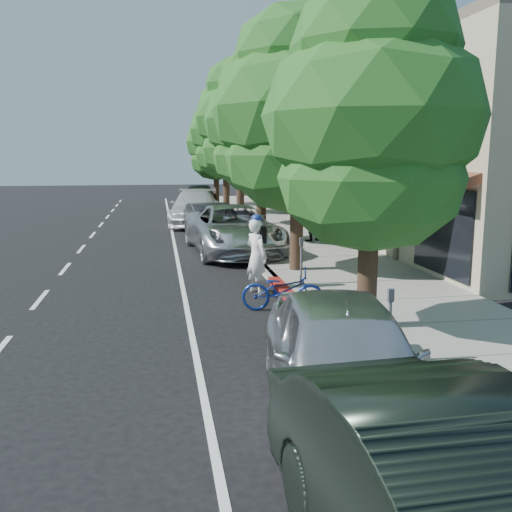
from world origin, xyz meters
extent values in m
plane|color=black|center=(0.00, 0.00, 0.00)|extent=(120.00, 120.00, 0.00)
cube|color=gray|center=(2.30, 8.00, 0.07)|extent=(4.60, 56.00, 0.15)
cube|color=#9E998E|center=(0.00, 8.00, 0.07)|extent=(0.30, 56.00, 0.15)
cube|color=maroon|center=(0.00, 1.00, 0.07)|extent=(0.32, 4.00, 0.15)
cube|color=#B5A88B|center=(9.60, 18.00, 3.50)|extent=(10.00, 36.00, 7.00)
cylinder|color=black|center=(0.90, -2.00, 1.22)|extent=(0.40, 0.40, 2.45)
ellipsoid|color=#215319|center=(0.90, -2.00, 3.15)|extent=(3.68, 3.68, 2.94)
ellipsoid|color=#215319|center=(0.90, -2.00, 4.33)|extent=(4.33, 4.33, 3.46)
ellipsoid|color=#215319|center=(0.90, -2.00, 5.59)|extent=(3.24, 3.24, 2.60)
cylinder|color=black|center=(0.90, 4.00, 1.39)|extent=(0.40, 0.40, 2.78)
ellipsoid|color=#215319|center=(0.90, 4.00, 3.58)|extent=(4.37, 4.37, 3.50)
ellipsoid|color=#215319|center=(0.90, 4.00, 4.93)|extent=(5.15, 5.15, 4.12)
ellipsoid|color=#215319|center=(0.90, 4.00, 6.36)|extent=(3.86, 3.86, 3.09)
cylinder|color=black|center=(0.90, 10.00, 1.40)|extent=(0.40, 0.40, 2.80)
ellipsoid|color=#215319|center=(0.90, 10.00, 3.60)|extent=(3.96, 3.96, 3.17)
ellipsoid|color=#215319|center=(0.90, 10.00, 4.96)|extent=(4.66, 4.66, 3.73)
ellipsoid|color=#215319|center=(0.90, 10.00, 6.39)|extent=(3.50, 3.50, 2.80)
cylinder|color=black|center=(0.90, 16.00, 1.53)|extent=(0.40, 0.40, 3.07)
ellipsoid|color=#215319|center=(0.90, 16.00, 3.94)|extent=(3.90, 3.90, 3.12)
ellipsoid|color=#215319|center=(0.90, 16.00, 5.43)|extent=(4.58, 4.58, 3.67)
ellipsoid|color=#215319|center=(0.90, 16.00, 7.01)|extent=(3.44, 3.44, 2.75)
cylinder|color=black|center=(0.90, 22.00, 1.44)|extent=(0.40, 0.40, 2.88)
ellipsoid|color=#215319|center=(0.90, 22.00, 3.70)|extent=(3.80, 3.80, 3.04)
ellipsoid|color=#215319|center=(0.90, 22.00, 5.10)|extent=(4.47, 4.47, 3.58)
ellipsoid|color=#215319|center=(0.90, 22.00, 6.58)|extent=(3.35, 3.35, 2.68)
cylinder|color=black|center=(0.90, 28.00, 1.28)|extent=(0.40, 0.40, 2.56)
ellipsoid|color=#215319|center=(0.90, 28.00, 3.30)|extent=(3.68, 3.68, 2.94)
ellipsoid|color=#215319|center=(0.90, 28.00, 4.54)|extent=(4.32, 4.32, 3.46)
ellipsoid|color=#215319|center=(0.90, 28.00, 5.86)|extent=(3.24, 3.24, 2.59)
imported|color=white|center=(-0.70, 1.83, 0.98)|extent=(0.76, 0.85, 1.96)
imported|color=navy|center=(-0.40, -0.06, 0.50)|extent=(2.02, 1.10, 1.01)
imported|color=silver|center=(-0.50, 8.00, 0.88)|extent=(3.40, 6.57, 1.77)
imported|color=black|center=(-1.03, 11.69, 0.77)|extent=(2.12, 4.82, 1.54)
imported|color=silver|center=(-1.30, 17.24, 0.89)|extent=(3.15, 6.34, 1.77)
imported|color=black|center=(-0.50, 26.13, 0.87)|extent=(2.70, 5.33, 1.74)
imported|color=silver|center=(-0.75, -5.50, 0.84)|extent=(2.62, 5.16, 1.69)
imported|color=black|center=(2.84, 9.63, 1.00)|extent=(1.03, 0.96, 1.70)
camera|label=1|loc=(-3.18, -12.63, 3.57)|focal=40.00mm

